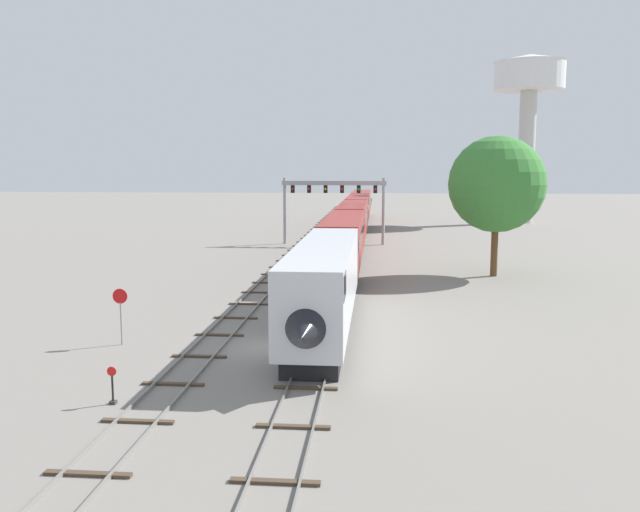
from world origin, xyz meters
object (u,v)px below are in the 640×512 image
switch_stand (113,391)px  stop_sign (121,308)px  passenger_train (353,223)px  signal_gantry (334,195)px  water_tower (529,88)px  trackside_tree_left (497,184)px

switch_stand → stop_sign: bearing=109.6°
switch_stand → stop_sign: 8.75m
passenger_train → switch_stand: 52.25m
signal_gantry → water_tower: water_tower is taller
signal_gantry → switch_stand: size_ratio=8.29×
passenger_train → switch_stand: bearing=-97.8°
water_tower → trackside_tree_left: (-14.04, -54.02, -13.89)m
switch_stand → stop_sign: stop_sign is taller
switch_stand → signal_gantry: bearing=84.8°
passenger_train → trackside_tree_left: (12.43, -20.38, 4.92)m
signal_gantry → stop_sign: signal_gantry is taller
signal_gantry → switch_stand: signal_gantry is taller
stop_sign → trackside_tree_left: size_ratio=0.25×
signal_gantry → switch_stand: (-4.85, -52.79, -5.19)m
passenger_train → signal_gantry: 3.97m
passenger_train → water_tower: water_tower is taller
signal_gantry → stop_sign: size_ratio=4.20×
trackside_tree_left → passenger_train: bearing=121.4°
trackside_tree_left → water_tower: bearing=75.4°
switch_stand → stop_sign: size_ratio=0.51×
water_tower → switch_stand: size_ratio=18.18×
switch_stand → stop_sign: (-2.90, 8.15, 1.35)m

